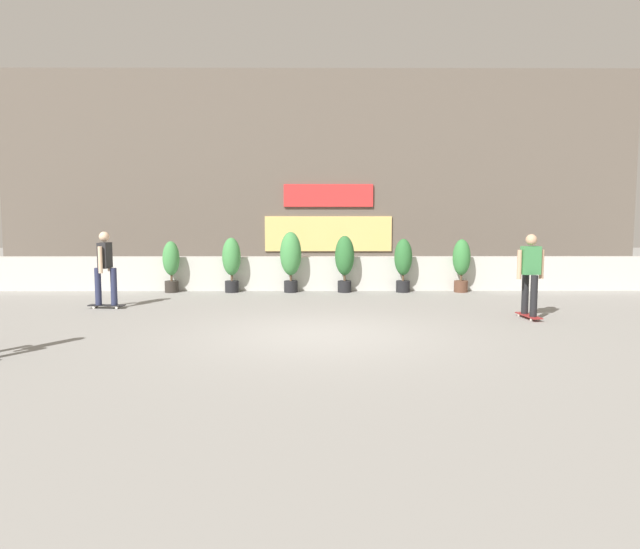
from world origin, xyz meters
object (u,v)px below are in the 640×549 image
object	(u,v)px
potted_plant_5	(461,262)
potted_plant_1	(231,261)
potted_plant_0	(171,264)
potted_plant_3	(345,260)
skater_by_wall_left	(105,266)
skater_far_right	(530,272)
potted_plant_2	(291,257)
potted_plant_4	(403,262)

from	to	relation	value
potted_plant_5	potted_plant_1	bearing A→B (deg)	180.00
potted_plant_0	potted_plant_3	size ratio (longest dim) A/B	0.91
skater_by_wall_left	potted_plant_3	bearing A→B (deg)	26.08
potted_plant_0	skater_far_right	bearing A→B (deg)	-26.39
skater_far_right	potted_plant_1	bearing A→B (deg)	148.32
potted_plant_1	potted_plant_3	xyz separation A→B (m)	(2.97, -0.00, 0.03)
potted_plant_2	skater_by_wall_left	xyz separation A→B (m)	(-3.97, -2.64, 0.01)
potted_plant_0	skater_by_wall_left	bearing A→B (deg)	-107.56
potted_plant_1	potted_plant_3	bearing A→B (deg)	-0.00
potted_plant_4	potted_plant_5	size ratio (longest dim) A/B	1.01
potted_plant_0	potted_plant_4	world-z (taller)	potted_plant_4
potted_plant_0	potted_plant_5	bearing A→B (deg)	-0.00
potted_plant_2	potted_plant_1	bearing A→B (deg)	180.00
potted_plant_2	potted_plant_3	size ratio (longest dim) A/B	1.07
potted_plant_3	skater_far_right	size ratio (longest dim) A/B	0.88
potted_plant_3	skater_by_wall_left	distance (m)	6.00
potted_plant_4	skater_far_right	distance (m)	4.47
potted_plant_3	potted_plant_5	distance (m)	3.07
potted_plant_4	potted_plant_2	bearing A→B (deg)	180.00
potted_plant_3	potted_plant_5	world-z (taller)	potted_plant_3
potted_plant_0	potted_plant_3	xyz separation A→B (m)	(4.55, -0.00, 0.10)
potted_plant_4	potted_plant_1	bearing A→B (deg)	180.00
skater_by_wall_left	potted_plant_0	bearing A→B (deg)	72.44
potted_plant_1	potted_plant_3	world-z (taller)	potted_plant_3
potted_plant_2	skater_far_right	world-z (taller)	skater_far_right
skater_far_right	skater_by_wall_left	bearing A→B (deg)	171.27
potted_plant_5	skater_far_right	distance (m)	4.03
potted_plant_2	skater_far_right	distance (m)	6.35
potted_plant_0	potted_plant_5	xyz separation A→B (m)	(7.63, -0.00, 0.04)
skater_far_right	potted_plant_3	bearing A→B (deg)	131.30
potted_plant_5	potted_plant_2	bearing A→B (deg)	180.00
potted_plant_4	potted_plant_0	bearing A→B (deg)	180.00
potted_plant_2	potted_plant_4	world-z (taller)	potted_plant_2
potted_plant_1	potted_plant_4	bearing A→B (deg)	-0.00
potted_plant_0	potted_plant_5	distance (m)	7.63
potted_plant_2	potted_plant_5	world-z (taller)	potted_plant_2
potted_plant_3	potted_plant_5	bearing A→B (deg)	0.00
skater_by_wall_left	potted_plant_1	bearing A→B (deg)	47.49
potted_plant_1	potted_plant_0	bearing A→B (deg)	180.00
potted_plant_1	skater_by_wall_left	world-z (taller)	skater_by_wall_left
potted_plant_4	potted_plant_3	bearing A→B (deg)	180.00
potted_plant_4	potted_plant_5	bearing A→B (deg)	0.00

